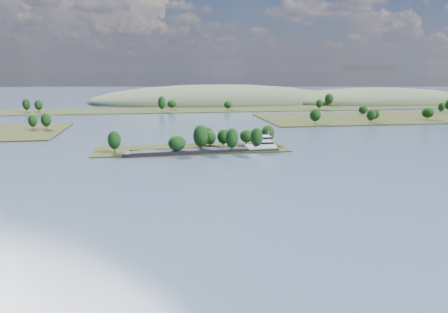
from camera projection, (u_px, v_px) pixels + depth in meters
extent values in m
plane|color=#374A60|center=(205.00, 177.00, 170.96)|extent=(1800.00, 1800.00, 0.00)
cube|color=#252B13|center=(192.00, 150.00, 229.02)|extent=(100.00, 30.00, 1.20)
cylinder|color=black|center=(232.00, 148.00, 219.78)|extent=(0.50, 0.50, 3.96)
ellipsoid|color=black|center=(232.00, 138.00, 218.78)|extent=(6.62, 6.62, 10.18)
cylinder|color=black|center=(206.00, 142.00, 238.93)|extent=(0.50, 0.50, 3.36)
ellipsoid|color=black|center=(206.00, 134.00, 238.08)|extent=(7.64, 7.64, 8.64)
cylinder|color=black|center=(201.00, 147.00, 221.02)|extent=(0.50, 0.50, 4.45)
ellipsoid|color=black|center=(201.00, 136.00, 219.89)|extent=(7.65, 7.65, 11.45)
cylinder|color=black|center=(210.00, 144.00, 232.66)|extent=(0.50, 0.50, 2.82)
ellipsoid|color=black|center=(210.00, 138.00, 231.95)|extent=(6.45, 6.45, 7.24)
cylinder|color=black|center=(177.00, 151.00, 214.94)|extent=(0.50, 0.50, 3.02)
ellipsoid|color=black|center=(177.00, 143.00, 214.17)|extent=(8.79, 8.79, 7.78)
cylinder|color=black|center=(115.00, 149.00, 217.01)|extent=(0.50, 0.50, 3.65)
ellipsoid|color=black|center=(114.00, 140.00, 216.08)|extent=(6.44, 6.44, 9.37)
cylinder|color=black|center=(223.00, 144.00, 233.53)|extent=(0.50, 0.50, 3.14)
ellipsoid|color=black|center=(223.00, 137.00, 232.73)|extent=(6.63, 6.63, 8.07)
cylinder|color=black|center=(268.00, 141.00, 241.27)|extent=(0.50, 0.50, 3.53)
ellipsoid|color=black|center=(268.00, 133.00, 240.38)|extent=(7.29, 7.29, 9.08)
cylinder|color=black|center=(256.00, 147.00, 222.91)|extent=(0.50, 0.50, 3.90)
ellipsoid|color=black|center=(256.00, 137.00, 221.93)|extent=(6.60, 6.60, 10.04)
cylinder|color=black|center=(246.00, 142.00, 238.72)|extent=(0.50, 0.50, 2.86)
ellipsoid|color=black|center=(247.00, 136.00, 238.00)|extent=(7.53, 7.53, 7.35)
cylinder|color=black|center=(46.00, 126.00, 299.52)|extent=(0.50, 0.50, 3.69)
ellipsoid|color=black|center=(46.00, 120.00, 298.59)|extent=(6.78, 6.78, 9.48)
cylinder|color=black|center=(33.00, 127.00, 299.29)|extent=(0.50, 0.50, 3.29)
ellipsoid|color=black|center=(33.00, 121.00, 298.46)|extent=(5.72, 5.72, 8.46)
cube|color=#252B13|center=(443.00, 117.00, 380.86)|extent=(320.00, 90.00, 1.60)
cylinder|color=black|center=(315.00, 121.00, 328.64)|extent=(0.50, 0.50, 3.79)
ellipsoid|color=black|center=(315.00, 115.00, 327.68)|extent=(8.43, 8.43, 9.75)
cylinder|color=black|center=(427.00, 118.00, 353.56)|extent=(0.50, 0.50, 3.45)
ellipsoid|color=black|center=(428.00, 112.00, 352.69)|extent=(9.67, 9.67, 8.86)
cylinder|color=black|center=(371.00, 120.00, 335.00)|extent=(0.50, 0.50, 3.45)
ellipsoid|color=black|center=(371.00, 115.00, 334.13)|extent=(7.32, 7.32, 8.88)
cylinder|color=black|center=(375.00, 119.00, 349.42)|extent=(0.50, 0.50, 3.02)
ellipsoid|color=black|center=(375.00, 114.00, 348.66)|extent=(6.62, 6.62, 7.77)
cylinder|color=black|center=(363.00, 114.00, 384.56)|extent=(0.50, 0.50, 3.07)
ellipsoid|color=black|center=(363.00, 109.00, 383.78)|extent=(7.73, 7.73, 7.89)
cylinder|color=black|center=(441.00, 111.00, 409.40)|extent=(0.50, 0.50, 3.23)
ellipsoid|color=black|center=(441.00, 107.00, 408.58)|extent=(6.16, 6.16, 8.31)
cube|color=#252B13|center=(173.00, 110.00, 441.90)|extent=(900.00, 60.00, 1.20)
cylinder|color=black|center=(27.00, 110.00, 418.34)|extent=(0.50, 0.50, 4.19)
ellipsoid|color=black|center=(26.00, 104.00, 417.28)|extent=(7.06, 7.06, 10.76)
cylinder|color=black|center=(319.00, 108.00, 445.73)|extent=(0.50, 0.50, 3.39)
ellipsoid|color=black|center=(319.00, 103.00, 444.87)|extent=(6.90, 6.90, 8.72)
cylinder|color=black|center=(172.00, 108.00, 444.74)|extent=(0.50, 0.50, 3.22)
ellipsoid|color=black|center=(172.00, 104.00, 443.93)|extent=(9.00, 9.00, 8.27)
cylinder|color=black|center=(329.00, 104.00, 483.88)|extent=(0.50, 0.50, 4.60)
ellipsoid|color=black|center=(329.00, 99.00, 482.72)|extent=(9.58, 9.58, 11.82)
cylinder|color=black|center=(39.00, 110.00, 418.43)|extent=(0.50, 0.50, 3.80)
ellipsoid|color=black|center=(39.00, 105.00, 417.47)|extent=(7.61, 7.61, 9.77)
cylinder|color=black|center=(228.00, 108.00, 441.40)|extent=(0.50, 0.50, 2.89)
ellipsoid|color=black|center=(228.00, 105.00, 440.67)|extent=(7.94, 7.94, 7.43)
cylinder|color=black|center=(162.00, 109.00, 420.28)|extent=(0.50, 0.50, 5.02)
ellipsoid|color=black|center=(162.00, 103.00, 419.01)|extent=(7.00, 7.00, 12.90)
ellipsoid|color=#414E36|center=(377.00, 102.00, 550.01)|extent=(260.00, 140.00, 36.00)
ellipsoid|color=#414E36|center=(217.00, 102.00, 547.98)|extent=(320.00, 160.00, 44.00)
cube|color=black|center=(205.00, 152.00, 220.16)|extent=(75.92, 13.96, 2.08)
cube|color=maroon|center=(205.00, 153.00, 220.25)|extent=(76.12, 14.16, 0.24)
cube|color=black|center=(189.00, 148.00, 222.71)|extent=(58.42, 3.90, 0.75)
cube|color=black|center=(191.00, 152.00, 213.87)|extent=(58.42, 3.90, 0.75)
cube|color=black|center=(190.00, 150.00, 218.32)|extent=(57.03, 11.88, 0.28)
cube|color=black|center=(148.00, 151.00, 213.83)|extent=(8.94, 8.23, 0.33)
cube|color=black|center=(169.00, 150.00, 216.05)|extent=(8.94, 8.23, 0.33)
cube|color=black|center=(190.00, 150.00, 218.26)|extent=(8.94, 8.23, 0.33)
cube|color=black|center=(210.00, 149.00, 220.47)|extent=(8.94, 8.23, 0.33)
cube|color=black|center=(230.00, 148.00, 222.69)|extent=(8.94, 8.23, 0.33)
cube|color=black|center=(128.00, 154.00, 211.94)|extent=(3.34, 8.65, 1.89)
cylinder|color=black|center=(129.00, 152.00, 211.88)|extent=(0.24, 0.24, 2.08)
cube|color=silver|center=(260.00, 147.00, 226.08)|extent=(15.62, 9.95, 1.13)
cube|color=silver|center=(262.00, 143.00, 225.91)|extent=(9.87, 8.10, 2.83)
cube|color=black|center=(262.00, 142.00, 225.83)|extent=(10.07, 8.30, 0.85)
cube|color=silver|center=(264.00, 138.00, 225.62)|extent=(5.99, 5.99, 2.08)
cube|color=black|center=(264.00, 137.00, 225.54)|extent=(6.19, 6.19, 0.75)
cube|color=silver|center=(264.00, 136.00, 225.39)|extent=(6.39, 6.39, 0.19)
cylinder|color=silver|center=(269.00, 134.00, 225.67)|extent=(0.20, 0.20, 2.45)
cylinder|color=black|center=(256.00, 135.00, 227.26)|extent=(0.50, 0.50, 1.13)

